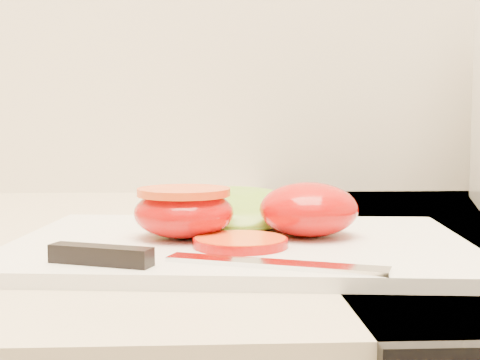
{
  "coord_description": "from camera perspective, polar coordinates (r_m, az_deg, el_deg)",
  "views": [
    {
      "loc": [
        0.09,
        1.05,
        1.03
      ],
      "look_at": [
        0.12,
        1.58,
        0.99
      ],
      "focal_mm": 50.0,
      "sensor_mm": 36.0,
      "label": 1
    }
  ],
  "objects": [
    {
      "name": "cutting_board",
      "position": [
        0.52,
        0.06,
        -5.57
      ],
      "size": [
        0.37,
        0.29,
        0.01
      ],
      "primitive_type": "cube",
      "rotation": [
        0.0,
        0.0,
        -0.1
      ],
      "color": "silver",
      "rests_on": "counter"
    },
    {
      "name": "tomato_half_dome",
      "position": [
        0.53,
        5.87,
        -2.5
      ],
      "size": [
        0.08,
        0.08,
        0.04
      ],
      "primitive_type": "ellipsoid",
      "color": "#BC0001",
      "rests_on": "cutting_board"
    },
    {
      "name": "tomato_half_cut",
      "position": [
        0.52,
        -4.81,
        -2.61
      ],
      "size": [
        0.08,
        0.08,
        0.04
      ],
      "color": "#BC0001",
      "rests_on": "cutting_board"
    },
    {
      "name": "tomato_slice_0",
      "position": [
        0.49,
        0.04,
        -5.32
      ],
      "size": [
        0.07,
        0.07,
        0.01
      ],
      "primitive_type": "cylinder",
      "color": "orange",
      "rests_on": "cutting_board"
    },
    {
      "name": "lettuce_leaf_0",
      "position": [
        0.59,
        -0.99,
        -2.48
      ],
      "size": [
        0.16,
        0.13,
        0.03
      ],
      "primitive_type": "ellipsoid",
      "rotation": [
        0.0,
        0.0,
        -0.23
      ],
      "color": "#74AF2E",
      "rests_on": "cutting_board"
    },
    {
      "name": "lettuce_leaf_1",
      "position": [
        0.6,
        3.22,
        -2.74
      ],
      "size": [
        0.12,
        0.12,
        0.02
      ],
      "primitive_type": "ellipsoid",
      "rotation": [
        0.0,
        0.0,
        0.72
      ],
      "color": "#74AF2E",
      "rests_on": "cutting_board"
    },
    {
      "name": "knife",
      "position": [
        0.43,
        -6.11,
        -6.68
      ],
      "size": [
        0.22,
        0.07,
        0.01
      ],
      "rotation": [
        0.0,
        0.0,
        -0.37
      ],
      "color": "silver",
      "rests_on": "cutting_board"
    }
  ]
}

